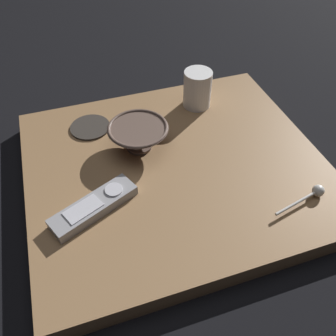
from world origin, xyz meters
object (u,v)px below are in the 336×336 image
teaspoon (314,193)px  tv_remote_near (94,206)px  drink_coaster (90,127)px  cereal_bowl (138,136)px  coffee_mug (197,89)px

teaspoon → tv_remote_near: bearing=-14.1°
teaspoon → drink_coaster: size_ratio=1.29×
cereal_bowl → coffee_mug: bearing=-148.8°
coffee_mug → drink_coaster: 0.30m
cereal_bowl → teaspoon: 0.40m
drink_coaster → tv_remote_near: bearing=82.2°
tv_remote_near → coffee_mug: bearing=-140.5°
cereal_bowl → teaspoon: size_ratio=1.10×
teaspoon → tv_remote_near: 0.45m
teaspoon → tv_remote_near: size_ratio=0.68×
coffee_mug → cereal_bowl: bearing=31.2°
cereal_bowl → coffee_mug: coffee_mug is taller
coffee_mug → drink_coaster: bearing=1.5°
cereal_bowl → coffee_mug: (-0.19, -0.12, 0.01)m
tv_remote_near → teaspoon: bearing=165.9°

